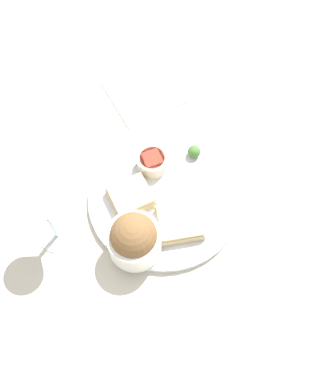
{
  "coord_description": "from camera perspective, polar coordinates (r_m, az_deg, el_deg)",
  "views": [
    {
      "loc": [
        -0.01,
        0.38,
        0.82
      ],
      "look_at": [
        0.0,
        0.0,
        0.03
      ],
      "focal_mm": 45.0,
      "sensor_mm": 36.0,
      "label": 1
    }
  ],
  "objects": [
    {
      "name": "ground_plane",
      "position": [
        0.91,
        -0.0,
        -0.94
      ],
      "size": [
        4.0,
        4.0,
        0.0
      ],
      "primitive_type": "plane",
      "color": "beige"
    },
    {
      "name": "dinner_plate",
      "position": [
        0.9,
        -0.0,
        -0.75
      ],
      "size": [
        0.29,
        0.29,
        0.01
      ],
      "color": "silver",
      "rests_on": "ground_plane"
    },
    {
      "name": "salad_bowl",
      "position": [
        0.82,
        -3.63,
        -5.54
      ],
      "size": [
        0.09,
        0.09,
        0.1
      ],
      "color": "white",
      "rests_on": "dinner_plate"
    },
    {
      "name": "sauce_ramekin",
      "position": [
        0.91,
        -1.45,
        3.65
      ],
      "size": [
        0.06,
        0.06,
        0.03
      ],
      "color": "beige",
      "rests_on": "dinner_plate"
    },
    {
      "name": "cheese_toast_near",
      "position": [
        0.86,
        1.81,
        -3.57
      ],
      "size": [
        0.09,
        0.09,
        0.03
      ],
      "color": "#D1B27F",
      "rests_on": "dinner_plate"
    },
    {
      "name": "cheese_toast_far",
      "position": [
        0.88,
        -4.03,
        -0.52
      ],
      "size": [
        0.1,
        0.09,
        0.03
      ],
      "color": "#D1B27F",
      "rests_on": "dinner_plate"
    },
    {
      "name": "wine_glass",
      "position": [
        0.8,
        -14.02,
        -2.32
      ],
      "size": [
        0.07,
        0.07,
        0.15
      ],
      "color": "silver",
      "rests_on": "ground_plane"
    },
    {
      "name": "garnish",
      "position": [
        0.93,
        3.53,
        4.82
      ],
      "size": [
        0.02,
        0.02,
        0.02
      ],
      "color": "#477533",
      "rests_on": "dinner_plate"
    },
    {
      "name": "napkin",
      "position": [
        1.04,
        -2.51,
        11.88
      ],
      "size": [
        0.19,
        0.19,
        0.01
      ],
      "color": "beige",
      "rests_on": "ground_plane"
    }
  ]
}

